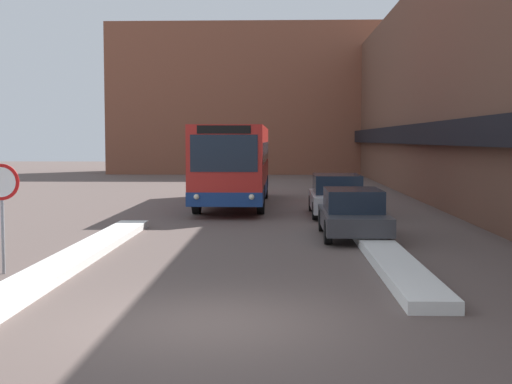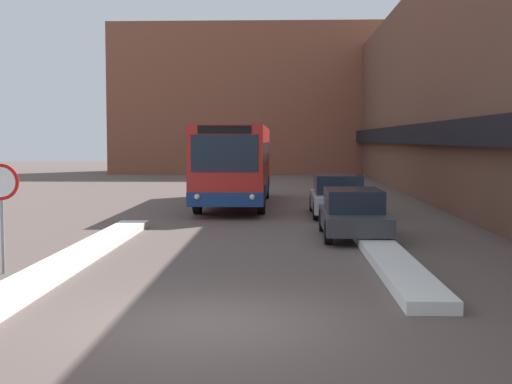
{
  "view_description": "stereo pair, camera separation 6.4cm",
  "coord_description": "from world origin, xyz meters",
  "px_view_note": "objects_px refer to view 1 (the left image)",
  "views": [
    {
      "loc": [
        1.11,
        -10.71,
        2.81
      ],
      "look_at": [
        0.48,
        7.74,
        1.45
      ],
      "focal_mm": 50.0,
      "sensor_mm": 36.0,
      "label": 1
    },
    {
      "loc": [
        1.17,
        -10.7,
        2.81
      ],
      "look_at": [
        0.48,
        7.74,
        1.45
      ],
      "focal_mm": 50.0,
      "sensor_mm": 36.0,
      "label": 2
    }
  ],
  "objects_px": {
    "parked_car_back": "(337,195)",
    "stop_sign": "(2,194)",
    "city_bus": "(235,163)",
    "parked_car_front": "(353,213)"
  },
  "relations": [
    {
      "from": "city_bus",
      "to": "parked_car_front",
      "type": "relative_size",
      "value": 2.66
    },
    {
      "from": "parked_car_front",
      "to": "stop_sign",
      "type": "height_order",
      "value": "stop_sign"
    },
    {
      "from": "parked_car_front",
      "to": "stop_sign",
      "type": "distance_m",
      "value": 9.9
    },
    {
      "from": "stop_sign",
      "to": "parked_car_front",
      "type": "bearing_deg",
      "value": 36.84
    },
    {
      "from": "parked_car_back",
      "to": "stop_sign",
      "type": "height_order",
      "value": "stop_sign"
    },
    {
      "from": "parked_car_front",
      "to": "parked_car_back",
      "type": "xyz_separation_m",
      "value": [
        0.0,
        5.92,
        0.05
      ]
    },
    {
      "from": "parked_car_front",
      "to": "parked_car_back",
      "type": "height_order",
      "value": "parked_car_back"
    },
    {
      "from": "parked_car_back",
      "to": "stop_sign",
      "type": "distance_m",
      "value": 14.24
    },
    {
      "from": "parked_car_back",
      "to": "stop_sign",
      "type": "bearing_deg",
      "value": -123.69
    },
    {
      "from": "city_bus",
      "to": "parked_car_front",
      "type": "height_order",
      "value": "city_bus"
    }
  ]
}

